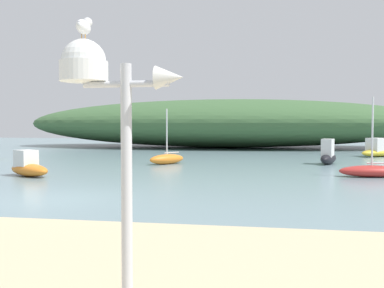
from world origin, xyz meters
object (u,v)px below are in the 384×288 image
seagull_on_radar (84,26)px  motorboat_far_right (328,155)px  motorboat_outer_mooring (28,167)px  motorboat_inner_mooring (379,150)px  sailboat_far_left (372,171)px  sailboat_mid_channel (167,159)px  mast_structure (99,88)px

seagull_on_radar → motorboat_far_right: seagull_on_radar is taller
motorboat_outer_mooring → motorboat_inner_mooring: size_ratio=0.72×
sailboat_far_left → motorboat_inner_mooring: (3.64, 13.06, 0.19)m
seagull_on_radar → sailboat_mid_channel: bearing=100.5°
seagull_on_radar → motorboat_inner_mooring: 30.11m
mast_structure → seagull_on_radar: bearing=173.6°
motorboat_outer_mooring → motorboat_inner_mooring: (18.65, 15.24, 0.06)m
seagull_on_radar → sailboat_far_left: sailboat_far_left is taller
mast_structure → motorboat_far_right: size_ratio=1.11×
seagull_on_radar → motorboat_far_right: (5.66, 21.24, -2.80)m
mast_structure → sailboat_mid_channel: size_ratio=0.92×
mast_structure → motorboat_inner_mooring: bearing=70.3°
seagull_on_radar → motorboat_outer_mooring: bearing=123.0°
motorboat_inner_mooring → motorboat_far_right: motorboat_far_right is taller
sailboat_mid_channel → motorboat_outer_mooring: 8.26m
sailboat_mid_channel → sailboat_far_left: 11.20m
sailboat_far_left → motorboat_inner_mooring: size_ratio=0.92×
sailboat_mid_channel → sailboat_far_left: (10.23, -4.56, -0.04)m
seagull_on_radar → motorboat_inner_mooring: (10.25, 28.17, -2.84)m
sailboat_mid_channel → motorboat_far_right: sailboat_mid_channel is taller
seagull_on_radar → motorboat_outer_mooring: seagull_on_radar is taller
sailboat_far_left → motorboat_inner_mooring: bearing=74.4°
mast_structure → sailboat_mid_channel: (-3.80, 19.68, -2.33)m
sailboat_far_left → motorboat_far_right: sailboat_far_left is taller
motorboat_inner_mooring → sailboat_far_left: bearing=-105.6°
motorboat_inner_mooring → motorboat_far_right: bearing=-123.5°
motorboat_outer_mooring → motorboat_far_right: 16.34m
mast_structure → motorboat_outer_mooring: bearing=123.5°
sailboat_far_left → motorboat_outer_mooring: sailboat_far_left is taller
mast_structure → sailboat_far_left: (6.44, 15.13, -2.37)m
mast_structure → motorboat_outer_mooring: mast_structure is taller
seagull_on_radar → motorboat_outer_mooring: size_ratio=0.13×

